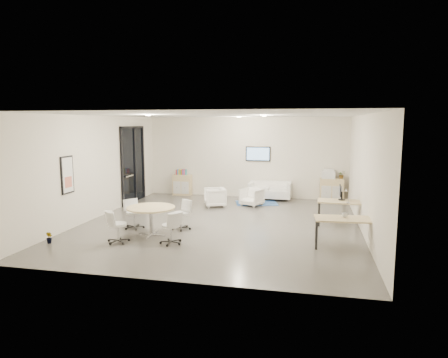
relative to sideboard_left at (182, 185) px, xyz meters
name	(u,v)px	position (x,y,z in m)	size (l,w,h in m)	color
room_shell	(221,170)	(2.62, -4.28, 1.18)	(9.60, 10.60, 4.80)	#53504C
glass_door	(133,162)	(-1.34, -1.77, 1.08)	(0.09, 1.90, 2.85)	black
artwork	(67,175)	(-1.35, -5.88, 1.12)	(0.05, 0.54, 1.04)	black
wall_tv	(258,154)	(3.12, 0.18, 1.33)	(0.98, 0.06, 0.58)	black
ceiling_spots	(220,116)	(2.42, -3.45, 2.76)	(3.14, 4.14, 0.03)	#FFEAC6
sideboard_left	(182,185)	(0.00, 0.00, 0.00)	(0.75, 0.39, 0.84)	#D8BD82
sideboard_right	(332,190)	(5.99, -0.02, 0.02)	(0.88, 0.43, 0.88)	#D8BD82
books	(181,172)	(-0.04, 0.00, 0.53)	(0.44, 0.14, 0.22)	red
printer	(329,174)	(5.86, -0.01, 0.62)	(0.52, 0.44, 0.35)	white
loveseat	(270,191)	(3.66, -0.19, -0.09)	(1.63, 0.84, 0.61)	white
blue_rug	(256,203)	(3.25, -1.05, -0.41)	(1.52, 1.01, 0.01)	#315595
armchair_left	(215,196)	(1.87, -1.95, -0.05)	(0.71, 0.67, 0.74)	white
armchair_right	(252,196)	(3.14, -1.54, -0.07)	(0.68, 0.63, 0.70)	white
desk_rear	(342,203)	(6.12, -3.69, 0.22)	(1.41, 0.75, 0.72)	#D8BD82
desk_front	(345,221)	(6.03, -5.91, 0.23)	(1.44, 0.80, 0.72)	#D8BD82
monitor	(341,192)	(6.07, -3.54, 0.53)	(0.20, 0.50, 0.44)	black
round_table	(151,210)	(1.11, -5.93, 0.27)	(1.27, 1.27, 0.77)	#D8BD82
meeting_chairs	(151,220)	(1.11, -5.93, -0.01)	(2.33, 2.33, 0.82)	white
plant_cabinet	(342,175)	(6.34, 0.00, 0.58)	(0.27, 0.30, 0.24)	#3F7F3F
plant_floor	(50,241)	(-1.08, -7.16, -0.35)	(0.17, 0.30, 0.13)	#3F7F3F
cup	(345,215)	(6.03, -5.83, 0.37)	(0.14, 0.11, 0.14)	white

